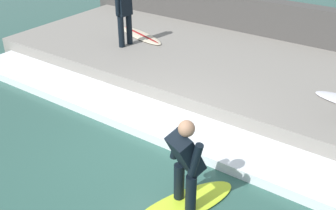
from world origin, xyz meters
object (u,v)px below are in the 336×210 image
object	(u,v)px
surfer_riding	(186,160)
surfer_waiting_far	(124,12)
surfboard_riding	(184,204)
surfboard_waiting_far	(141,35)

from	to	relation	value
surfer_riding	surfer_waiting_far	world-z (taller)	surfer_waiting_far
surfboard_riding	surfer_riding	distance (m)	0.85
surfer_waiting_far	surfboard_riding	bearing A→B (deg)	-131.23
surfboard_riding	surfer_waiting_far	distance (m)	6.01
surfboard_riding	surfer_riding	size ratio (longest dim) A/B	1.28
surfer_waiting_far	surfboard_waiting_far	world-z (taller)	surfer_waiting_far
surfer_riding	surfboard_waiting_far	size ratio (longest dim) A/B	0.76
surfer_riding	surfboard_riding	bearing A→B (deg)	0.00
surfboard_riding	surfer_riding	world-z (taller)	surfer_riding
surfboard_riding	surfboard_waiting_far	world-z (taller)	surfboard_waiting_far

